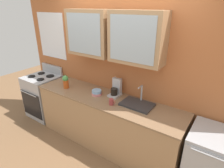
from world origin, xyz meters
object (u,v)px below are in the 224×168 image
object	(u,v)px
sink_faucet	(137,104)
dishwasher	(211,165)
stove_range	(44,96)
cup_near_sink	(111,102)
coffee_maker	(116,89)
bowl_stack	(97,93)
vase	(66,81)

from	to	relation	value
sink_faucet	dishwasher	world-z (taller)	sink_faucet
sink_faucet	stove_range	bearing A→B (deg)	-177.83
cup_near_sink	coffee_maker	xyz separation A→B (m)	(-0.12, 0.30, 0.06)
bowl_stack	vase	world-z (taller)	vase
bowl_stack	cup_near_sink	bearing A→B (deg)	-18.96
stove_range	sink_faucet	xyz separation A→B (m)	(2.22, 0.08, 0.47)
sink_faucet	dishwasher	size ratio (longest dim) A/B	0.52
bowl_stack	dishwasher	xyz separation A→B (m)	(1.83, -0.01, -0.49)
sink_faucet	dishwasher	distance (m)	1.21
sink_faucet	cup_near_sink	xyz separation A→B (m)	(-0.33, -0.21, 0.03)
bowl_stack	coffee_maker	distance (m)	0.33
bowl_stack	coffee_maker	size ratio (longest dim) A/B	0.59
vase	dishwasher	distance (m)	2.53
stove_range	sink_faucet	distance (m)	2.27
vase	cup_near_sink	size ratio (longest dim) A/B	2.25
stove_range	cup_near_sink	xyz separation A→B (m)	(1.89, -0.13, 0.49)
bowl_stack	coffee_maker	world-z (taller)	coffee_maker
stove_range	coffee_maker	distance (m)	1.86
bowl_stack	sink_faucet	bearing A→B (deg)	5.83
stove_range	bowl_stack	xyz separation A→B (m)	(1.50, 0.01, 0.48)
sink_faucet	coffee_maker	xyz separation A→B (m)	(-0.45, 0.09, 0.09)
stove_range	bowl_stack	distance (m)	1.57
dishwasher	stove_range	bearing A→B (deg)	179.92
stove_range	vase	size ratio (longest dim) A/B	4.51
stove_range	coffee_maker	size ratio (longest dim) A/B	3.74
cup_near_sink	vase	bearing A→B (deg)	178.02
bowl_stack	dishwasher	distance (m)	1.90
bowl_stack	stove_range	bearing A→B (deg)	-179.61
stove_range	sink_faucet	bearing A→B (deg)	2.17
sink_faucet	coffee_maker	bearing A→B (deg)	168.50
sink_faucet	cup_near_sink	bearing A→B (deg)	-147.39
stove_range	cup_near_sink	distance (m)	1.96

